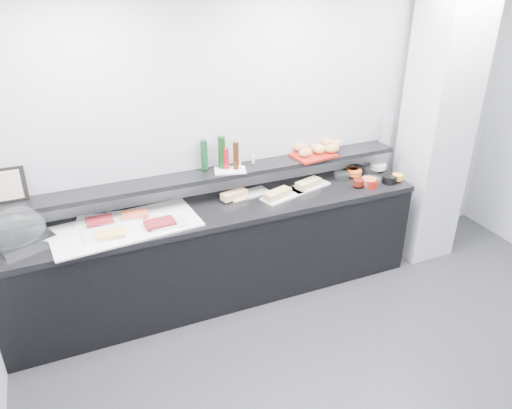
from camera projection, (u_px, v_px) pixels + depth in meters
name	position (u px, v px, depth m)	size (l,w,h in m)	color
ground	(397.00, 408.00, 3.46)	(5.00, 5.00, 0.00)	#2D2D30
back_wall	(278.00, 135.00, 4.48)	(5.00, 0.02, 2.70)	#B0B3B7
column	(437.00, 126.00, 4.72)	(0.50, 0.50, 2.70)	silver
buffet_cabinet	(219.00, 255.00, 4.42)	(3.60, 0.60, 0.85)	black
counter_top	(217.00, 210.00, 4.21)	(3.62, 0.62, 0.05)	black
wall_shelf	(209.00, 175.00, 4.24)	(3.60, 0.25, 0.04)	black
cloche_base	(25.00, 241.00, 3.69)	(0.39, 0.26, 0.04)	#B0B3B7
cloche_dome	(16.00, 230.00, 3.63)	(0.42, 0.28, 0.34)	white
linen_runner	(125.00, 227.00, 3.90)	(1.13, 0.53, 0.01)	white
platter_meat_a	(93.00, 220.00, 3.96)	(0.26, 0.18, 0.01)	white
food_meat_a	(99.00, 220.00, 3.93)	(0.21, 0.13, 0.02)	maroon
platter_salmon	(125.00, 216.00, 4.02)	(0.28, 0.19, 0.01)	silver
food_salmon	(135.00, 214.00, 4.02)	(0.21, 0.13, 0.02)	#EC5F30
platter_cheese	(102.00, 235.00, 3.76)	(0.28, 0.19, 0.01)	white
food_cheese	(111.00, 233.00, 3.74)	(0.21, 0.13, 0.02)	#FCC662
platter_meat_b	(168.00, 223.00, 3.92)	(0.28, 0.19, 0.01)	silver
food_meat_b	(160.00, 223.00, 3.89)	(0.23, 0.15, 0.02)	maroon
sandwich_plate_left	(248.00, 194.00, 4.42)	(0.38, 0.16, 0.01)	silver
sandwich_food_left	(234.00, 195.00, 4.32)	(0.23, 0.09, 0.06)	#E5B278
tongs_left	(242.00, 200.00, 4.29)	(0.01, 0.01, 0.16)	#BABDC1
sandwich_plate_mid	(283.00, 196.00, 4.38)	(0.40, 0.17, 0.01)	white
sandwich_food_mid	(278.00, 194.00, 4.33)	(0.26, 0.10, 0.06)	tan
tongs_mid	(282.00, 196.00, 4.36)	(0.01, 0.01, 0.16)	silver
sandwich_plate_right	(309.00, 186.00, 4.56)	(0.40, 0.17, 0.01)	silver
sandwich_food_right	(308.00, 183.00, 4.53)	(0.25, 0.10, 0.06)	#DEBF74
tongs_right	(310.00, 187.00, 4.52)	(0.01, 0.01, 0.16)	silver
bowl_glass_fruit	(341.00, 176.00, 4.70)	(0.14, 0.14, 0.07)	silver
fill_glass_fruit	(355.00, 173.00, 4.74)	(0.13, 0.13, 0.05)	orange
bowl_black_jam	(356.00, 170.00, 4.82)	(0.15, 0.15, 0.07)	black
fill_black_jam	(352.00, 170.00, 4.79)	(0.12, 0.12, 0.05)	#521F0B
bowl_glass_cream	(370.00, 169.00, 4.86)	(0.17, 0.17, 0.07)	white
fill_glass_cream	(378.00, 166.00, 4.88)	(0.16, 0.16, 0.05)	white
bowl_red_jam	(371.00, 183.00, 4.55)	(0.12, 0.12, 0.07)	maroon
fill_red_jam	(358.00, 182.00, 4.54)	(0.10, 0.10, 0.05)	#58110C
bowl_glass_salmon	(370.00, 182.00, 4.58)	(0.17, 0.17, 0.07)	white
fill_glass_salmon	(369.00, 181.00, 4.57)	(0.14, 0.14, 0.05)	#DE5B36
bowl_black_fruit	(389.00, 179.00, 4.63)	(0.14, 0.14, 0.07)	black
fill_black_fruit	(398.00, 177.00, 4.65)	(0.10, 0.10, 0.05)	#F6A321
framed_print	(8.00, 185.00, 3.71)	(0.25, 0.02, 0.26)	black
print_art	(8.00, 185.00, 3.70)	(0.19, 0.00, 0.22)	#C9AB91
condiment_tray	(230.00, 170.00, 4.26)	(0.26, 0.16, 0.01)	white
bottle_green_a	(204.00, 155.00, 4.21)	(0.06, 0.06, 0.26)	#103C1B
bottle_brown	(236.00, 156.00, 4.22)	(0.05, 0.05, 0.24)	#3B1C0A
bottle_green_b	(222.00, 152.00, 4.24)	(0.06, 0.06, 0.28)	#0E3511
bottle_hot	(226.00, 159.00, 4.24)	(0.05, 0.05, 0.18)	#B10C15
shaker_salt	(253.00, 160.00, 4.37)	(0.03, 0.03, 0.07)	silver
shaker_pepper	(239.00, 162.00, 4.33)	(0.03, 0.03, 0.07)	silver
bread_tray	(314.00, 155.00, 4.56)	(0.38, 0.27, 0.02)	maroon
bread_roll_nw	(301.00, 147.00, 4.60)	(0.15, 0.10, 0.08)	#BC7F48
bread_roll_n	(328.00, 143.00, 4.70)	(0.12, 0.08, 0.08)	tan
bread_roll_ne	(337.00, 144.00, 4.68)	(0.14, 0.09, 0.08)	#C8814C
bread_roll_sw	(305.00, 153.00, 4.48)	(0.12, 0.08, 0.08)	tan
bread_roll_s	(333.00, 149.00, 4.57)	(0.14, 0.09, 0.08)	#BA8547
bread_roll_se	(330.00, 149.00, 4.57)	(0.12, 0.08, 0.08)	#AB8041
bread_roll_midw	(317.00, 148.00, 4.59)	(0.12, 0.08, 0.08)	tan
bread_roll_mide	(320.00, 149.00, 4.55)	(0.12, 0.08, 0.08)	tan
carafe	(386.00, 129.00, 4.79)	(0.11, 0.11, 0.30)	white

